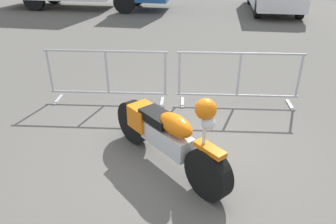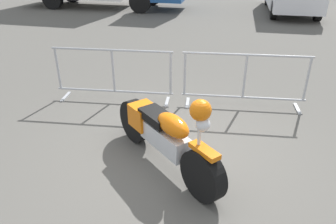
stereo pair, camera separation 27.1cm
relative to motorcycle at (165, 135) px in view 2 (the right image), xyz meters
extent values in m
plane|color=#54514C|center=(0.24, 0.23, -0.51)|extent=(120.00, 120.00, 0.00)
cylinder|color=black|center=(0.55, -0.62, -0.16)|extent=(0.60, 0.64, 0.68)
cylinder|color=black|center=(-0.55, 0.62, -0.16)|extent=(0.60, 0.64, 0.68)
cube|color=silver|center=(0.00, 0.00, -0.06)|extent=(0.79, 0.84, 0.30)
ellipsoid|color=orange|center=(0.13, -0.14, 0.24)|extent=(0.61, 0.63, 0.28)
cube|color=black|center=(-0.13, 0.14, 0.20)|extent=(0.59, 0.61, 0.13)
cube|color=orange|center=(-0.37, 0.42, 0.05)|extent=(0.51, 0.51, 0.34)
cube|color=orange|center=(0.55, -0.62, 0.20)|extent=(0.40, 0.42, 0.06)
cylinder|color=silver|center=(0.48, -0.54, 0.34)|extent=(0.06, 0.06, 0.48)
sphere|color=silver|center=(0.52, -0.58, 0.53)|extent=(0.17, 0.17, 0.17)
sphere|color=orange|center=(0.48, -0.54, 0.69)|extent=(0.26, 0.26, 0.26)
cylinder|color=#9EA0A5|center=(-1.27, 2.02, 0.54)|extent=(2.36, 0.05, 0.04)
cylinder|color=#9EA0A5|center=(-1.27, 2.02, -0.31)|extent=(2.36, 0.05, 0.04)
cylinder|color=#9EA0A5|center=(-2.40, 2.02, 0.12)|extent=(0.04, 0.04, 0.85)
cylinder|color=#9EA0A5|center=(-1.27, 2.02, 0.12)|extent=(0.04, 0.04, 0.85)
cylinder|color=#9EA0A5|center=(-0.14, 2.01, 0.12)|extent=(0.04, 0.04, 0.85)
cube|color=#9EA0A5|center=(-2.33, 2.02, -0.49)|extent=(0.06, 0.44, 0.03)
cube|color=#9EA0A5|center=(-0.21, 2.01, -0.49)|extent=(0.06, 0.44, 0.03)
cylinder|color=#9EA0A5|center=(1.27, 2.02, 0.54)|extent=(2.36, 0.05, 0.04)
cylinder|color=#9EA0A5|center=(1.27, 2.02, -0.31)|extent=(2.36, 0.05, 0.04)
cylinder|color=#9EA0A5|center=(0.14, 2.02, 0.12)|extent=(0.04, 0.04, 0.85)
cylinder|color=#9EA0A5|center=(1.27, 2.02, 0.12)|extent=(0.04, 0.04, 0.85)
cylinder|color=#9EA0A5|center=(2.40, 2.01, 0.12)|extent=(0.04, 0.04, 0.85)
cube|color=#9EA0A5|center=(0.21, 2.02, -0.49)|extent=(0.06, 0.44, 0.03)
cube|color=#9EA0A5|center=(2.33, 2.01, -0.49)|extent=(0.06, 0.44, 0.03)
cylinder|color=black|center=(-2.41, 10.77, -0.03)|extent=(0.98, 0.38, 0.96)
cube|color=silver|center=(4.00, 9.69, 0.33)|extent=(1.97, 1.05, 1.00)
cylinder|color=black|center=(4.87, 10.02, -0.15)|extent=(0.30, 0.74, 0.72)
cylinder|color=black|center=(3.19, 10.15, -0.15)|extent=(0.30, 0.74, 0.72)
camera|label=1|loc=(0.22, -3.86, 2.41)|focal=35.00mm
camera|label=2|loc=(0.49, -3.84, 2.41)|focal=35.00mm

